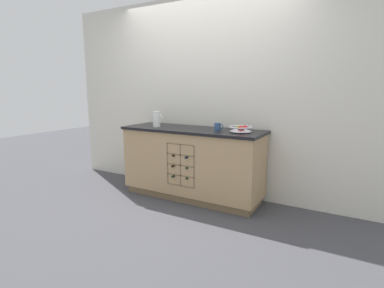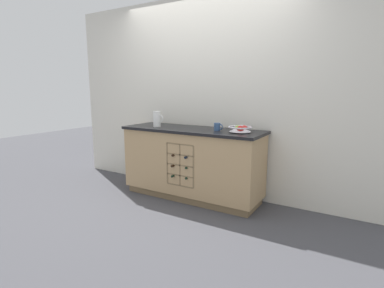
% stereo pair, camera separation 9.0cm
% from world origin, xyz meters
% --- Properties ---
extents(ground_plane, '(14.00, 14.00, 0.00)m').
position_xyz_m(ground_plane, '(0.00, 0.00, 0.00)').
color(ground_plane, '#424247').
extents(back_wall, '(4.40, 0.06, 2.55)m').
position_xyz_m(back_wall, '(0.00, 0.35, 1.27)').
color(back_wall, silver).
rests_on(back_wall, ground_plane).
extents(kitchen_island, '(1.80, 0.62, 0.89)m').
position_xyz_m(kitchen_island, '(-0.00, -0.00, 0.45)').
color(kitchen_island, olive).
rests_on(kitchen_island, ground_plane).
extents(fruit_bowl, '(0.27, 0.27, 0.08)m').
position_xyz_m(fruit_bowl, '(0.64, -0.01, 0.94)').
color(fruit_bowl, silver).
rests_on(fruit_bowl, kitchen_island).
extents(white_pitcher, '(0.15, 0.10, 0.20)m').
position_xyz_m(white_pitcher, '(-0.47, -0.09, 1.00)').
color(white_pitcher, white).
rests_on(white_pitcher, kitchen_island).
extents(ceramic_mug, '(0.11, 0.07, 0.09)m').
position_xyz_m(ceramic_mug, '(0.35, -0.01, 0.94)').
color(ceramic_mug, '#385684').
rests_on(ceramic_mug, kitchen_island).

